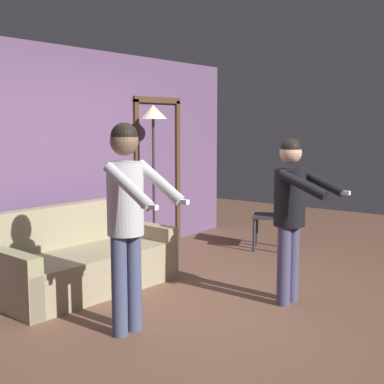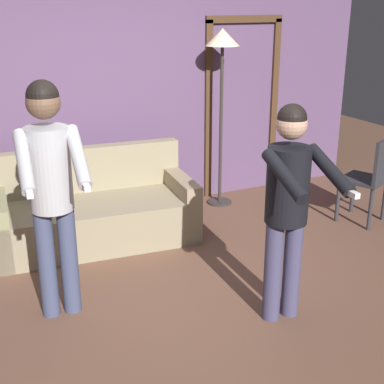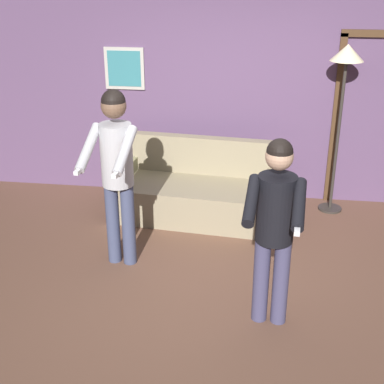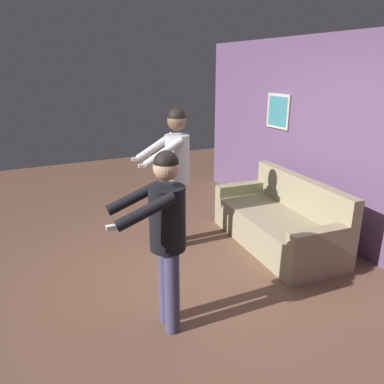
% 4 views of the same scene
% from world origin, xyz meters
% --- Properties ---
extents(ground_plane, '(12.00, 12.00, 0.00)m').
position_xyz_m(ground_plane, '(0.00, 0.00, 0.00)').
color(ground_plane, brown).
extents(back_wall_assembly, '(6.40, 0.10, 2.60)m').
position_xyz_m(back_wall_assembly, '(0.01, 2.12, 1.30)').
color(back_wall_assembly, '#5E4466').
rests_on(back_wall_assembly, ground_plane).
extents(couch, '(1.97, 1.02, 0.87)m').
position_xyz_m(couch, '(-0.36, 1.42, 0.28)').
color(couch, gray).
rests_on(couch, ground_plane).
extents(torchiere_lamp, '(0.37, 0.37, 1.96)m').
position_xyz_m(torchiere_lamp, '(1.23, 1.79, 1.67)').
color(torchiere_lamp, '#332D28').
rests_on(torchiere_lamp, ground_plane).
extents(person_standing_left, '(0.47, 0.69, 1.75)m').
position_xyz_m(person_standing_left, '(-0.96, 0.24, 1.06)').
color(person_standing_left, '#414969').
rests_on(person_standing_left, ground_plane).
extents(person_standing_right, '(0.46, 0.68, 1.60)m').
position_xyz_m(person_standing_right, '(0.50, -0.52, 0.96)').
color(person_standing_right, '#434163').
rests_on(person_standing_right, ground_plane).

